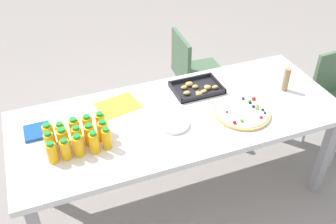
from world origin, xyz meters
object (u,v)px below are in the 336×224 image
napkin_stack (37,132)px  juice_bottle_4 (107,139)px  juice_bottle_1 (65,150)px  plate_stack (174,124)px  snack_tray (197,88)px  juice_bottle_3 (94,143)px  juice_bottle_10 (49,135)px  juice_bottle_12 (75,129)px  juice_bottle_14 (101,123)px  juice_bottle_5 (50,143)px  fruit_pizza (243,112)px  juice_bottle_0 (52,153)px  juice_bottle_11 (61,133)px  paper_folder (118,105)px  juice_bottle_9 (103,131)px  juice_bottle_6 (63,140)px  juice_bottle_13 (88,126)px  juice_bottle_7 (77,137)px  juice_bottle_2 (78,146)px  chair_far_right (193,70)px  juice_bottle_8 (90,135)px  cardboard_tube (286,79)px  party_table (179,122)px

napkin_stack → juice_bottle_4: bearing=-37.4°
juice_bottle_1 → plate_stack: 0.66m
juice_bottle_4 → snack_tray: bearing=25.9°
juice_bottle_3 → juice_bottle_10: size_ratio=0.97×
juice_bottle_3 → juice_bottle_12: size_ratio=1.02×
juice_bottle_14 → plate_stack: (0.42, -0.10, -0.06)m
juice_bottle_5 → juice_bottle_12: (0.15, 0.08, -0.00)m
juice_bottle_12 → fruit_pizza: size_ratio=0.40×
juice_bottle_0 → juice_bottle_3: size_ratio=0.95×
juice_bottle_11 → paper_folder: bearing=29.4°
juice_bottle_9 → juice_bottle_12: juice_bottle_12 is taller
juice_bottle_6 → snack_tray: bearing=16.3°
juice_bottle_13 → plate_stack: (0.50, -0.10, -0.06)m
juice_bottle_1 → juice_bottle_7: bearing=41.3°
juice_bottle_13 → juice_bottle_14: size_ratio=1.00×
juice_bottle_6 → juice_bottle_2: bearing=-46.2°
juice_bottle_10 → snack_tray: (1.01, 0.20, -0.06)m
juice_bottle_11 → juice_bottle_13: juice_bottle_13 is taller
juice_bottle_7 → juice_bottle_3: bearing=-44.1°
chair_far_right → paper_folder: size_ratio=3.19×
juice_bottle_8 → juice_bottle_12: bearing=129.9°
cardboard_tube → paper_folder: 1.14m
juice_bottle_1 → juice_bottle_12: bearing=62.9°
napkin_stack → juice_bottle_9: bearing=-29.2°
juice_bottle_6 → juice_bottle_14: size_ratio=1.06×
napkin_stack → juice_bottle_5: bearing=-74.2°
snack_tray → cardboard_tube: 0.60m
juice_bottle_8 → juice_bottle_12: same height
juice_bottle_3 → juice_bottle_6: juice_bottle_6 is taller
juice_bottle_4 → juice_bottle_14: (0.00, 0.15, 0.00)m
chair_far_right → juice_bottle_3: bearing=-45.4°
juice_bottle_5 → juice_bottle_9: (0.30, 0.00, -0.00)m
fruit_pizza → juice_bottle_14: bearing=170.1°
juice_bottle_2 → juice_bottle_11: size_ratio=1.05×
party_table → napkin_stack: 0.87m
juice_bottle_14 → juice_bottle_5: bearing=-165.8°
snack_tray → plate_stack: bearing=-134.0°
juice_bottle_8 → paper_folder: (0.24, 0.30, -0.06)m
juice_bottle_6 → fruit_pizza: bearing=-3.9°
juice_bottle_4 → paper_folder: (0.16, 0.36, -0.06)m
juice_bottle_6 → juice_bottle_7: size_ratio=1.03×
juice_bottle_14 → cardboard_tube: size_ratio=0.84×
juice_bottle_10 → napkin_stack: juice_bottle_10 is taller
juice_bottle_3 → juice_bottle_5: 0.24m
juice_bottle_1 → juice_bottle_3: bearing=-2.3°
party_table → fruit_pizza: bearing=-20.6°
juice_bottle_3 → fruit_pizza: (0.94, 0.01, -0.05)m
juice_bottle_4 → juice_bottle_8: size_ratio=1.01×
chair_far_right → juice_bottle_11: 1.45m
juice_bottle_14 → fruit_pizza: 0.88m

